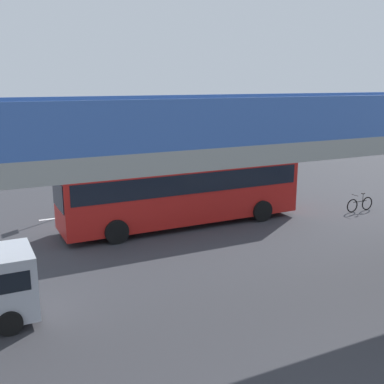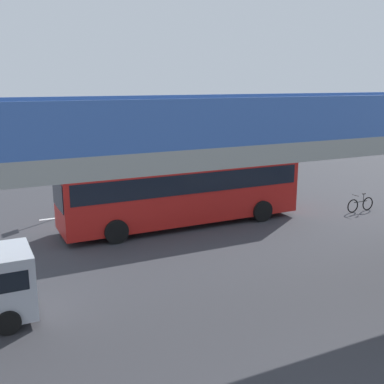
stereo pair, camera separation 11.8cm
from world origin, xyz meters
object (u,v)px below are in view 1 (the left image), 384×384
object	(u,v)px
bicycle_black	(360,204)
traffic_sign	(66,179)
pedestrian	(127,196)
city_bus	(183,186)

from	to	relation	value
bicycle_black	traffic_sign	bearing A→B (deg)	-23.43
bicycle_black	traffic_sign	world-z (taller)	traffic_sign
pedestrian	traffic_sign	bearing A→B (deg)	-16.53
city_bus	traffic_sign	bearing A→B (deg)	-40.71
bicycle_black	pedestrian	bearing A→B (deg)	-25.11
city_bus	pedestrian	distance (m)	3.73
bicycle_black	city_bus	bearing A→B (deg)	-12.47
city_bus	pedestrian	size ratio (longest dim) A/B	6.44
city_bus	traffic_sign	xyz separation A→B (m)	(4.64, -3.99, 0.01)
city_bus	bicycle_black	bearing A→B (deg)	167.53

